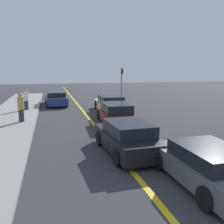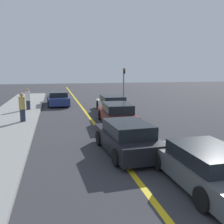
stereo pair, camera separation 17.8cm
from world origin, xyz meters
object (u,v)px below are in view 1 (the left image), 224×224
object	(u,v)px
car_near_right_lane	(207,165)
car_parked_left_lot	(110,104)
pedestrian_mid_group	(21,107)
pedestrian_far_standing	(26,99)
car_far_distant	(116,114)
car_oncoming_far	(56,99)
car_ahead_center	(127,138)
traffic_light	(122,81)

from	to	relation	value
car_near_right_lane	car_parked_left_lot	bearing A→B (deg)	87.91
pedestrian_mid_group	pedestrian_far_standing	xyz separation A→B (m)	(-0.11, 4.86, -0.06)
pedestrian_mid_group	pedestrian_far_standing	size ratio (longest dim) A/B	1.07
car_far_distant	car_oncoming_far	world-z (taller)	car_far_distant
car_ahead_center	pedestrian_mid_group	distance (m)	8.36
car_near_right_lane	pedestrian_mid_group	distance (m)	11.90
car_far_distant	pedestrian_far_standing	size ratio (longest dim) A/B	2.72
pedestrian_mid_group	traffic_light	distance (m)	12.64
car_ahead_center	car_oncoming_far	bearing A→B (deg)	96.00
car_near_right_lane	car_ahead_center	size ratio (longest dim) A/B	0.99
car_near_right_lane	pedestrian_far_standing	distance (m)	16.28
pedestrian_mid_group	traffic_light	xyz separation A→B (m)	(9.08, 8.72, 1.12)
car_parked_left_lot	traffic_light	size ratio (longest dim) A/B	1.36
car_parked_left_lot	traffic_light	bearing A→B (deg)	65.62
car_oncoming_far	pedestrian_far_standing	bearing A→B (deg)	-129.70
car_near_right_lane	car_parked_left_lot	size ratio (longest dim) A/B	0.89
car_far_distant	car_parked_left_lot	distance (m)	4.75
car_ahead_center	traffic_light	xyz separation A→B (m)	(4.28, 15.55, 1.54)
car_oncoming_far	pedestrian_mid_group	size ratio (longest dim) A/B	2.66
car_near_right_lane	pedestrian_mid_group	xyz separation A→B (m)	(-6.22, 10.14, 0.47)
car_parked_left_lot	pedestrian_mid_group	world-z (taller)	pedestrian_mid_group
car_ahead_center	traffic_light	bearing A→B (deg)	71.24
car_parked_left_lot	car_near_right_lane	bearing A→B (deg)	-90.53
car_ahead_center	pedestrian_far_standing	bearing A→B (deg)	109.39
car_parked_left_lot	traffic_light	world-z (taller)	traffic_light
car_near_right_lane	car_ahead_center	xyz separation A→B (m)	(-1.43, 3.30, 0.05)
car_ahead_center	car_far_distant	size ratio (longest dim) A/B	0.92
pedestrian_mid_group	car_near_right_lane	bearing A→B (deg)	-58.47
car_near_right_lane	traffic_light	size ratio (longest dim) A/B	1.20
car_near_right_lane	car_far_distant	xyz separation A→B (m)	(-0.45, 8.82, 0.04)
car_near_right_lane	car_oncoming_far	world-z (taller)	car_oncoming_far
traffic_light	car_parked_left_lot	bearing A→B (deg)	-115.26
car_far_distant	car_oncoming_far	xyz separation A→B (m)	(-3.43, 9.36, 0.00)
car_ahead_center	pedestrian_far_standing	world-z (taller)	pedestrian_far_standing
car_near_right_lane	car_ahead_center	distance (m)	3.60
pedestrian_far_standing	car_far_distant	bearing A→B (deg)	-46.39
car_ahead_center	pedestrian_far_standing	size ratio (longest dim) A/B	2.49
car_ahead_center	car_parked_left_lot	world-z (taller)	car_ahead_center
car_near_right_lane	traffic_light	bearing A→B (deg)	80.71
car_ahead_center	car_parked_left_lot	bearing A→B (deg)	76.85
car_parked_left_lot	car_oncoming_far	size ratio (longest dim) A/B	0.98
pedestrian_mid_group	car_parked_left_lot	bearing A→B (deg)	27.23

